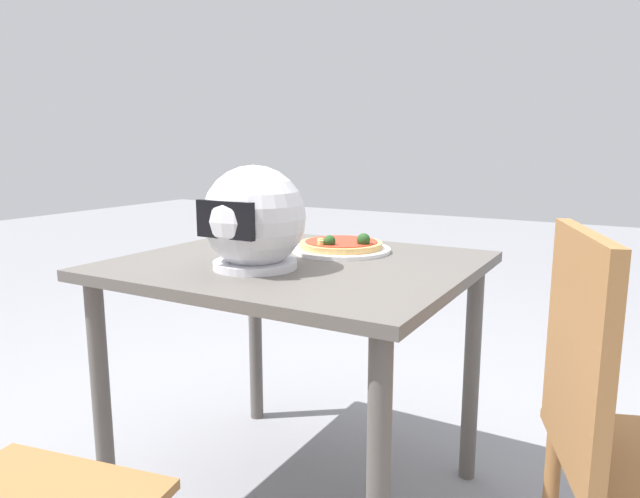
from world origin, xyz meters
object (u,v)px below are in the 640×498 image
pizza (342,244)px  motorcycle_helmet (254,219)px  chair_side (622,431)px  dining_table (297,294)px  drinking_glass (240,219)px

pizza → motorcycle_helmet: (0.10, 0.32, 0.10)m
motorcycle_helmet → chair_side: size_ratio=0.30×
pizza → chair_side: bearing=157.4°
dining_table → pizza: bearing=-107.1°
drinking_glass → chair_side: chair_side is taller
motorcycle_helmet → chair_side: (-0.88, 0.01, -0.36)m
dining_table → motorcycle_helmet: bearing=73.8°
motorcycle_helmet → pizza: bearing=-106.7°
pizza → chair_side: 0.89m
drinking_glass → pizza: bearing=171.3°
motorcycle_helmet → chair_side: bearing=179.4°
drinking_glass → chair_side: (-1.23, 0.40, -0.30)m
chair_side → dining_table: bearing=-10.3°
motorcycle_helmet → dining_table: bearing=-106.2°
dining_table → drinking_glass: size_ratio=7.16×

